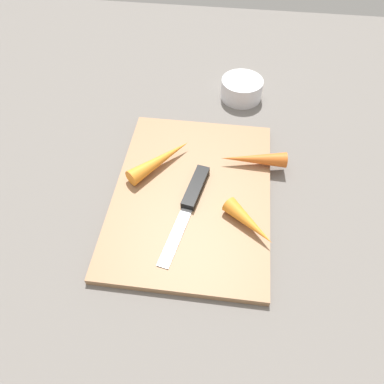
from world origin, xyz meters
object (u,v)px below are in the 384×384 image
at_px(carrot_longest, 160,160).
at_px(small_bowl, 242,89).
at_px(knife, 193,193).
at_px(carrot_medium, 253,159).
at_px(carrot_shortest, 249,223).
at_px(cutting_board, 192,194).

distance_m(carrot_longest, small_bowl, 0.27).
distance_m(knife, carrot_medium, 0.13).
height_order(carrot_longest, small_bowl, small_bowl).
relative_size(carrot_medium, small_bowl, 1.32).
xyz_separation_m(carrot_shortest, small_bowl, (-0.35, -0.03, -0.00)).
bearing_deg(carrot_shortest, carrot_longest, -172.44).
relative_size(carrot_longest, small_bowl, 1.51).
relative_size(carrot_medium, carrot_shortest, 1.21).
height_order(cutting_board, knife, knife).
bearing_deg(small_bowl, knife, -12.69).
bearing_deg(cutting_board, carrot_shortest, 57.93).
xyz_separation_m(knife, carrot_medium, (-0.08, 0.10, 0.01)).
distance_m(knife, small_bowl, 0.30).
height_order(carrot_shortest, small_bowl, small_bowl).
distance_m(cutting_board, knife, 0.01).
bearing_deg(cutting_board, knife, 22.00).
xyz_separation_m(carrot_medium, carrot_shortest, (0.14, -0.00, -0.00)).
bearing_deg(carrot_medium, small_bowl, -86.95).
height_order(carrot_shortest, carrot_longest, carrot_longest).
height_order(carrot_medium, carrot_longest, carrot_longest).
relative_size(cutting_board, knife, 1.80).
height_order(knife, small_bowl, small_bowl).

